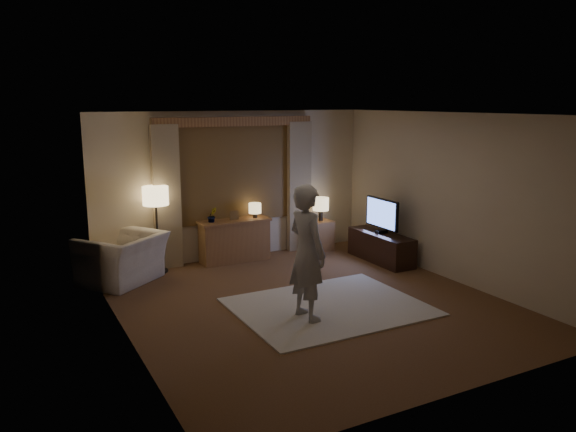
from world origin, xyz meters
TOP-DOWN VIEW (x-y plane):
  - room at (0.00, 0.50)m, footprint 5.04×5.54m
  - rug at (0.14, -0.21)m, footprint 2.50×2.00m
  - sideboard at (-0.12, 2.50)m, footprint 1.20×0.40m
  - picture_frame at (-0.12, 2.50)m, footprint 0.16×0.02m
  - plant at (-0.52, 2.50)m, footprint 0.17×0.13m
  - table_lamp_sideboard at (0.28, 2.50)m, footprint 0.22×0.22m
  - floor_lamp at (-1.48, 2.49)m, footprint 0.41×0.41m
  - armchair at (-2.11, 2.21)m, footprint 1.54×1.52m
  - side_table at (1.60, 2.45)m, footprint 0.40×0.40m
  - table_lamp_side at (1.60, 2.45)m, footprint 0.30×0.30m
  - tv_stand at (2.15, 1.30)m, footprint 0.45×1.40m
  - tv at (2.15, 1.30)m, footprint 0.21×0.85m
  - person at (-0.33, -0.42)m, footprint 0.49×0.68m

SIDE VIEW (x-z plane):
  - rug at x=0.14m, z-range 0.00..0.02m
  - tv_stand at x=2.15m, z-range 0.00..0.50m
  - side_table at x=1.60m, z-range 0.00..0.56m
  - sideboard at x=-0.12m, z-range 0.00..0.70m
  - armchair at x=-2.11m, z-range 0.00..0.76m
  - picture_frame at x=-0.12m, z-range 0.70..0.90m
  - tv at x=2.15m, z-range 0.53..1.15m
  - plant at x=-0.52m, z-range 0.70..1.00m
  - table_lamp_side at x=1.60m, z-range 0.65..1.09m
  - person at x=-0.33m, z-range 0.02..1.76m
  - table_lamp_sideboard at x=0.28m, z-range 0.75..1.05m
  - floor_lamp at x=-1.48m, z-range 0.48..1.91m
  - room at x=0.00m, z-range 0.01..2.65m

